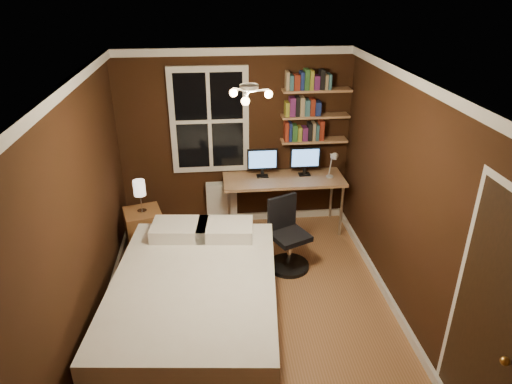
{
  "coord_description": "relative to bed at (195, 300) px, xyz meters",
  "views": [
    {
      "loc": [
        -0.33,
        -3.92,
        3.33
      ],
      "look_at": [
        0.11,
        0.45,
        1.23
      ],
      "focal_mm": 32.0,
      "sensor_mm": 36.0,
      "label": 1
    }
  ],
  "objects": [
    {
      "name": "floor",
      "position": [
        0.57,
        0.16,
        -0.33
      ],
      "size": [
        4.2,
        4.2,
        0.0
      ],
      "primitive_type": "plane",
      "color": "brown",
      "rests_on": "ground"
    },
    {
      "name": "wall_back",
      "position": [
        0.57,
        2.26,
        0.92
      ],
      "size": [
        3.2,
        0.04,
        2.5
      ],
      "primitive_type": "cube",
      "color": "black",
      "rests_on": "ground"
    },
    {
      "name": "wall_left",
      "position": [
        -1.03,
        0.16,
        0.92
      ],
      "size": [
        0.04,
        4.2,
        2.5
      ],
      "primitive_type": "cube",
      "color": "black",
      "rests_on": "ground"
    },
    {
      "name": "wall_right",
      "position": [
        2.17,
        0.16,
        0.92
      ],
      "size": [
        0.04,
        4.2,
        2.5
      ],
      "primitive_type": "cube",
      "color": "black",
      "rests_on": "ground"
    },
    {
      "name": "ceiling",
      "position": [
        0.57,
        0.16,
        2.17
      ],
      "size": [
        3.2,
        4.2,
        0.02
      ],
      "primitive_type": "cube",
      "color": "white",
      "rests_on": "wall_back"
    },
    {
      "name": "window",
      "position": [
        0.22,
        2.22,
        1.22
      ],
      "size": [
        1.06,
        0.06,
        1.46
      ],
      "primitive_type": "cube",
      "color": "silver",
      "rests_on": "wall_back"
    },
    {
      "name": "door",
      "position": [
        2.16,
        -1.39,
        0.7
      ],
      "size": [
        0.03,
        0.82,
        2.05
      ],
      "primitive_type": null,
      "color": "black",
      "rests_on": "ground"
    },
    {
      "name": "door_knob",
      "position": [
        2.12,
        -1.69,
        0.67
      ],
      "size": [
        0.06,
        0.06,
        0.06
      ],
      "primitive_type": "sphere",
      "color": "gold",
      "rests_on": "door"
    },
    {
      "name": "ceiling_fixture",
      "position": [
        0.57,
        0.06,
        2.07
      ],
      "size": [
        0.44,
        0.44,
        0.18
      ],
      "primitive_type": null,
      "color": "beige",
      "rests_on": "ceiling"
    },
    {
      "name": "bookshelf_lower",
      "position": [
        1.65,
        2.14,
        0.92
      ],
      "size": [
        0.92,
        0.22,
        0.03
      ],
      "primitive_type": "cube",
      "color": "#9F734D",
      "rests_on": "wall_back"
    },
    {
      "name": "books_row_lower",
      "position": [
        1.65,
        2.14,
        1.05
      ],
      "size": [
        0.54,
        0.16,
        0.23
      ],
      "primitive_type": null,
      "color": "maroon",
      "rests_on": "bookshelf_lower"
    },
    {
      "name": "bookshelf_middle",
      "position": [
        1.65,
        2.14,
        1.27
      ],
      "size": [
        0.92,
        0.22,
        0.03
      ],
      "primitive_type": "cube",
      "color": "#9F734D",
      "rests_on": "wall_back"
    },
    {
      "name": "books_row_middle",
      "position": [
        1.65,
        2.14,
        1.4
      ],
      "size": [
        0.42,
        0.16,
        0.23
      ],
      "primitive_type": null,
      "color": "navy",
      "rests_on": "bookshelf_middle"
    },
    {
      "name": "bookshelf_upper",
      "position": [
        1.65,
        2.14,
        1.62
      ],
      "size": [
        0.92,
        0.22,
        0.03
      ],
      "primitive_type": "cube",
      "color": "#9F734D",
      "rests_on": "wall_back"
    },
    {
      "name": "books_row_upper",
      "position": [
        1.65,
        2.14,
        1.75
      ],
      "size": [
        0.6,
        0.16,
        0.23
      ],
      "primitive_type": null,
      "color": "#2D6029",
      "rests_on": "bookshelf_upper"
    },
    {
      "name": "bed",
      "position": [
        0.0,
        0.0,
        0.0
      ],
      "size": [
        1.84,
        2.4,
        0.76
      ],
      "rotation": [
        0.0,
        0.0,
        -0.11
      ],
      "color": "brown",
      "rests_on": "ground"
    },
    {
      "name": "nightstand",
      "position": [
        -0.7,
        1.56,
        -0.04
      ],
      "size": [
        0.56,
        0.56,
        0.57
      ],
      "primitive_type": "cube",
      "rotation": [
        0.0,
        0.0,
        0.26
      ],
      "color": "brown",
      "rests_on": "ground"
    },
    {
      "name": "bedside_lamp",
      "position": [
        -0.7,
        1.56,
        0.46
      ],
      "size": [
        0.15,
        0.15,
        0.43
      ],
      "primitive_type": null,
      "color": "#F6E5CF",
      "rests_on": "nightstand"
    },
    {
      "name": "radiator",
      "position": [
        0.34,
        2.14,
        -0.0
      ],
      "size": [
        0.43,
        0.15,
        0.65
      ],
      "primitive_type": "cube",
      "color": "beige",
      "rests_on": "ground"
    },
    {
      "name": "desk",
      "position": [
        1.2,
        1.93,
        0.41
      ],
      "size": [
        1.67,
        0.62,
        0.79
      ],
      "color": "#9F734D",
      "rests_on": "ground"
    },
    {
      "name": "monitor_left",
      "position": [
        0.92,
        2.01,
        0.67
      ],
      "size": [
        0.42,
        0.12,
        0.41
      ],
      "primitive_type": null,
      "color": "black",
      "rests_on": "desk"
    },
    {
      "name": "monitor_right",
      "position": [
        1.51,
        2.01,
        0.67
      ],
      "size": [
        0.42,
        0.12,
        0.41
      ],
      "primitive_type": null,
      "color": "black",
      "rests_on": "desk"
    },
    {
      "name": "desk_lamp",
      "position": [
        1.84,
        1.82,
        0.69
      ],
      "size": [
        0.14,
        0.32,
        0.44
      ],
      "primitive_type": null,
      "color": "silver",
      "rests_on": "desk"
    },
    {
      "name": "office_chair",
      "position": [
        1.11,
        0.98,
        0.02
      ],
      "size": [
        0.55,
        0.55,
        0.92
      ],
      "rotation": [
        0.0,
        0.0,
        0.43
      ],
      "color": "black",
      "rests_on": "ground"
    }
  ]
}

